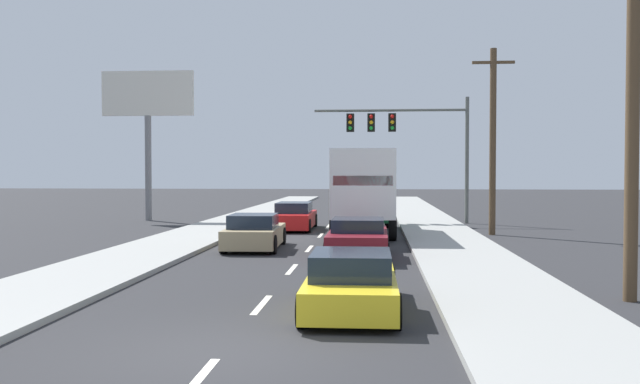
% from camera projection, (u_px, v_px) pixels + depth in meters
% --- Properties ---
extents(ground_plane, '(140.00, 140.00, 0.00)m').
position_uv_depth(ground_plane, '(330.00, 224.00, 34.98)').
color(ground_plane, '#2B2B2D').
extents(sidewalk_right, '(3.16, 80.00, 0.14)m').
position_uv_depth(sidewalk_right, '(438.00, 232.00, 29.58)').
color(sidewalk_right, '#9E9E99').
rests_on(sidewalk_right, ground_plane).
extents(sidewalk_left, '(3.16, 80.00, 0.14)m').
position_uv_depth(sidewalk_left, '(211.00, 230.00, 30.42)').
color(sidewalk_left, '#9E9E99').
rests_on(sidewalk_left, ground_plane).
extents(lane_markings, '(0.14, 57.00, 0.01)m').
position_uv_depth(lane_markings, '(325.00, 230.00, 31.15)').
color(lane_markings, silver).
rests_on(lane_markings, ground_plane).
extents(car_red, '(1.86, 4.54, 1.30)m').
position_uv_depth(car_red, '(294.00, 217.00, 31.46)').
color(car_red, red).
rests_on(car_red, ground_plane).
extents(car_tan, '(1.98, 4.09, 1.24)m').
position_uv_depth(car_tan, '(254.00, 233.00, 23.59)').
color(car_tan, tan).
rests_on(car_tan, ground_plane).
extents(box_truck, '(2.73, 9.17, 3.59)m').
position_uv_depth(box_truck, '(363.00, 187.00, 28.83)').
color(box_truck, white).
rests_on(box_truck, ground_plane).
extents(car_maroon, '(1.96, 4.42, 1.24)m').
position_uv_depth(car_maroon, '(358.00, 239.00, 21.35)').
color(car_maroon, maroon).
rests_on(car_maroon, ground_plane).
extents(car_yellow, '(1.84, 4.26, 1.18)m').
position_uv_depth(car_yellow, '(351.00, 284.00, 13.10)').
color(car_yellow, yellow).
rests_on(car_yellow, ground_plane).
extents(traffic_signal_mast, '(8.16, 0.69, 6.66)m').
position_uv_depth(traffic_signal_mast, '(396.00, 130.00, 35.43)').
color(traffic_signal_mast, '#595B56').
rests_on(traffic_signal_mast, ground_plane).
extents(utility_pole_near, '(1.80, 0.28, 8.55)m').
position_uv_depth(utility_pole_near, '(633.00, 91.00, 13.95)').
color(utility_pole_near, brown).
rests_on(utility_pole_near, ground_plane).
extents(utility_pole_mid, '(1.80, 0.28, 8.02)m').
position_uv_depth(utility_pole_mid, '(493.00, 139.00, 28.77)').
color(utility_pole_mid, brown).
rests_on(utility_pole_mid, ground_plane).
extents(roadside_billboard, '(5.19, 0.36, 8.33)m').
position_uv_depth(roadside_billboard, '(148.00, 110.00, 37.19)').
color(roadside_billboard, slate).
rests_on(roadside_billboard, ground_plane).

